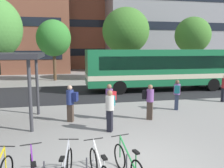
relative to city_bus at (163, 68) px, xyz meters
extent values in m
plane|color=gray|center=(-5.71, -11.36, -1.78)|extent=(200.00, 200.00, 0.00)
cube|color=#232326|center=(-5.71, 0.00, -1.77)|extent=(80.00, 7.20, 0.01)
cube|color=#196B3D|center=(-0.06, 0.00, 0.07)|extent=(12.04, 2.75, 2.70)
cube|color=beige|center=(-0.06, 0.00, -0.58)|extent=(12.06, 2.77, 0.36)
cube|color=black|center=(-0.34, 1.25, 0.48)|extent=(9.84, 0.22, 0.97)
cube|color=black|center=(-0.38, -1.24, 0.48)|extent=(9.84, 0.22, 0.97)
cylinder|color=black|center=(3.68, 1.09, -1.28)|extent=(1.00, 0.32, 1.00)
cylinder|color=black|center=(3.64, -1.22, -1.28)|extent=(1.00, 0.32, 1.00)
cylinder|color=black|center=(-3.76, 1.22, -1.28)|extent=(1.00, 0.32, 1.00)
cylinder|color=black|center=(-3.80, -1.09, -1.28)|extent=(1.00, 0.32, 1.00)
cylinder|color=#47474C|center=(-6.20, -12.02, -1.43)|extent=(0.04, 0.04, 0.70)
cylinder|color=yellow|center=(-9.16, -11.58, -1.11)|extent=(0.04, 0.04, 0.65)
cylinder|color=black|center=(-9.16, -11.58, -0.80)|extent=(0.51, 0.15, 0.03)
torus|color=black|center=(-8.55, -11.56, -1.42)|extent=(0.18, 0.70, 0.70)
cube|color=#702893|center=(-8.45, -12.04, -1.11)|extent=(0.20, 0.91, 0.58)
cube|color=black|center=(-8.37, -12.46, -0.90)|extent=(0.14, 0.23, 0.05)
cylinder|color=#702893|center=(-8.54, -11.58, -1.11)|extent=(0.04, 0.04, 0.65)
cylinder|color=black|center=(-8.54, -11.58, -0.80)|extent=(0.52, 0.12, 0.03)
torus|color=black|center=(-7.61, -11.42, -1.42)|extent=(0.18, 0.70, 0.70)
cube|color=#B7BABF|center=(-7.70, -11.90, -1.11)|extent=(0.21, 0.91, 0.58)
cube|color=black|center=(-7.78, -12.32, -0.90)|extent=(0.14, 0.24, 0.05)
cylinder|color=#B7BABF|center=(-7.61, -11.44, -1.11)|extent=(0.04, 0.04, 0.65)
cylinder|color=black|center=(-7.61, -11.44, -0.80)|extent=(0.52, 0.13, 0.03)
torus|color=black|center=(-6.98, -11.54, -1.42)|extent=(0.15, 0.70, 0.70)
cube|color=silver|center=(-6.91, -12.03, -1.11)|extent=(0.17, 0.91, 0.58)
cylinder|color=silver|center=(-6.84, -12.45, -1.16)|extent=(0.03, 0.03, 0.55)
cube|color=black|center=(-6.84, -12.45, -0.90)|extent=(0.13, 0.23, 0.05)
cylinder|color=silver|center=(-6.97, -11.56, -1.11)|extent=(0.04, 0.04, 0.65)
cylinder|color=black|center=(-6.97, -11.56, -0.80)|extent=(0.52, 0.10, 0.03)
torus|color=black|center=(-6.23, -11.42, -1.42)|extent=(0.19, 0.70, 0.70)
cube|color=#1E7F38|center=(-6.13, -11.90, -1.11)|extent=(0.22, 0.91, 0.58)
cylinder|color=#1E7F38|center=(-6.04, -12.32, -1.16)|extent=(0.04, 0.04, 0.55)
cube|color=black|center=(-6.04, -12.32, -0.90)|extent=(0.14, 0.24, 0.05)
cylinder|color=#1E7F38|center=(-6.23, -11.43, -1.11)|extent=(0.04, 0.04, 0.65)
cylinder|color=black|center=(-6.23, -11.43, -0.80)|extent=(0.51, 0.13, 0.03)
cylinder|color=#38383D|center=(-9.03, -7.83, -0.32)|extent=(0.14, 0.14, 2.92)
cylinder|color=#38383D|center=(-9.02, -5.29, -0.32)|extent=(0.14, 0.14, 2.92)
cube|color=#2D3851|center=(-1.74, -5.86, -1.35)|extent=(0.29, 0.32, 0.85)
cylinder|color=#7F4C93|center=(-1.74, -5.86, -0.64)|extent=(0.45, 0.45, 0.56)
sphere|color=brown|center=(-1.74, -5.86, -0.25)|extent=(0.22, 0.22, 0.22)
cube|color=#197075|center=(-1.86, -6.09, -0.61)|extent=(0.33, 0.28, 0.40)
cube|color=#47382D|center=(-7.46, -6.84, -1.37)|extent=(0.32, 0.29, 0.82)
cylinder|color=navy|center=(-7.46, -6.84, -0.63)|extent=(0.45, 0.45, 0.65)
sphere|color=tan|center=(-7.46, -6.84, -0.20)|extent=(0.22, 0.22, 0.22)
cube|color=navy|center=(-7.22, -6.95, -0.60)|extent=(0.28, 0.33, 0.40)
cube|color=black|center=(-5.94, -8.45, -1.33)|extent=(0.29, 0.32, 0.89)
cylinder|color=beige|center=(-5.94, -8.45, -0.59)|extent=(0.46, 0.46, 0.58)
sphere|color=#936B4C|center=(-5.94, -8.45, -0.19)|extent=(0.22, 0.22, 0.22)
cube|color=#197075|center=(-5.82, -8.21, -0.56)|extent=(0.33, 0.29, 0.40)
cube|color=black|center=(2.03, -4.67, -1.34)|extent=(0.29, 0.24, 0.87)
cube|color=#47382D|center=(-3.80, -7.25, -1.34)|extent=(0.32, 0.30, 0.86)
cylinder|color=#7F4C93|center=(-3.80, -7.25, -0.62)|extent=(0.46, 0.46, 0.58)
sphere|color=#936B4C|center=(-3.80, -7.25, -0.22)|extent=(0.22, 0.22, 0.22)
cube|color=black|center=(-4.03, -7.12, -0.59)|extent=(0.29, 0.33, 0.40)
cube|color=#565660|center=(-5.64, -6.79, -1.37)|extent=(0.30, 0.33, 0.81)
cylinder|color=#7F4C93|center=(-5.64, -6.79, -0.65)|extent=(0.46, 0.46, 0.65)
sphere|color=#936B4C|center=(-5.64, -6.79, -0.21)|extent=(0.22, 0.22, 0.22)
cube|color=#B21E23|center=(-5.51, -7.01, -0.61)|extent=(0.33, 0.30, 0.40)
cylinder|color=brown|center=(-1.37, 6.55, -0.25)|extent=(0.32, 0.32, 3.06)
ellipsoid|color=#427A2D|center=(-1.37, 6.55, 3.28)|extent=(4.81, 4.81, 4.71)
cylinder|color=brown|center=(-8.64, 7.43, -0.40)|extent=(0.32, 0.32, 2.75)
ellipsoid|color=#388433|center=(-8.64, 7.43, 2.52)|extent=(3.45, 3.45, 3.65)
cylinder|color=brown|center=(6.36, 6.88, -0.25)|extent=(0.32, 0.32, 3.04)
ellipsoid|color=#427A2D|center=(6.36, 6.88, 2.95)|extent=(3.91, 3.91, 3.96)
cube|color=black|center=(-15.23, 13.36, 0.65)|extent=(14.70, 0.06, 1.10)
cube|color=black|center=(12.68, 13.60, 0.59)|extent=(24.50, 0.06, 1.10)
cube|color=black|center=(12.68, 13.60, 4.53)|extent=(24.50, 0.06, 1.10)
cube|color=brown|center=(-6.84, 26.71, 7.03)|extent=(17.29, 13.75, 17.60)
cube|color=black|center=(-6.84, 19.81, 0.87)|extent=(15.22, 0.06, 1.10)
cube|color=black|center=(-6.84, 19.81, 5.27)|extent=(15.22, 0.06, 1.10)
camera|label=1|loc=(-7.67, -17.43, 1.58)|focal=37.87mm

